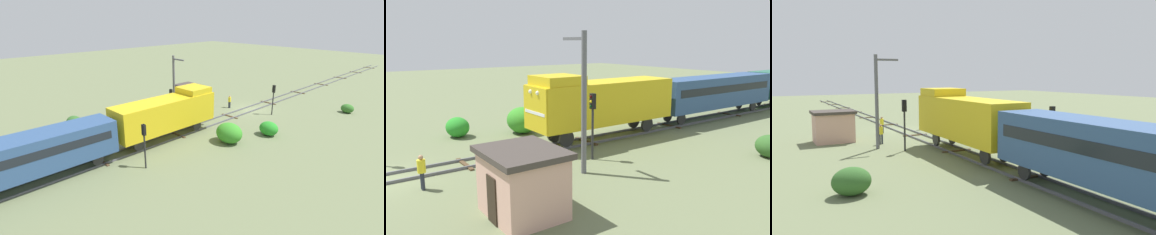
{
  "view_description": "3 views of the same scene",
  "coord_description": "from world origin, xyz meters",
  "views": [
    {
      "loc": [
        -21.99,
        31.96,
        11.91
      ],
      "look_at": [
        -0.41,
        11.19,
        1.61
      ],
      "focal_mm": 28.0,
      "sensor_mm": 36.0,
      "label": 1
    },
    {
      "loc": [
        20.22,
        -2.3,
        6.85
      ],
      "look_at": [
        0.86,
        11.61,
        2.04
      ],
      "focal_mm": 35.0,
      "sensor_mm": 36.0,
      "label": 2
    },
    {
      "loc": [
        13.2,
        37.94,
        5.83
      ],
      "look_at": [
        -1.32,
        11.75,
        2.42
      ],
      "focal_mm": 35.0,
      "sensor_mm": 36.0,
      "label": 3
    }
  ],
  "objects": [
    {
      "name": "relay_hut",
      "position": [
        7.5,
        4.12,
        1.39
      ],
      "size": [
        3.5,
        2.9,
        2.74
      ],
      "color": "#D19E8C",
      "rests_on": "ground"
    },
    {
      "name": "catenary_mast",
      "position": [
        4.93,
        9.02,
        3.95
      ],
      "size": [
        1.94,
        0.28,
        7.42
      ],
      "color": "#595960",
      "rests_on": "ground"
    },
    {
      "name": "worker_near_track",
      "position": [
        2.4,
        1.47,
        1.0
      ],
      "size": [
        0.38,
        0.38,
        1.7
      ],
      "rotation": [
        0.0,
        0.0,
        2.19
      ],
      "color": "#262B38",
      "rests_on": "ground"
    },
    {
      "name": "traffic_signal_far",
      "position": [
        -3.6,
        19.51,
        2.66
      ],
      "size": [
        0.32,
        0.34,
        3.81
      ],
      "color": "#262628",
      "rests_on": "ground"
    },
    {
      "name": "traffic_signal_mid",
      "position": [
        3.4,
        10.83,
        2.76
      ],
      "size": [
        0.32,
        0.34,
        3.95
      ],
      "color": "#262628",
      "rests_on": "ground"
    },
    {
      "name": "bush_mid",
      "position": [
        -6.63,
        6.11,
        0.73
      ],
      "size": [
        2.01,
        1.65,
        1.46
      ],
      "primitive_type": "ellipsoid",
      "color": "#278B26",
      "rests_on": "ground"
    },
    {
      "name": "worker_by_signal",
      "position": [
        4.2,
        7.2,
        1.0
      ],
      "size": [
        0.38,
        0.38,
        1.7
      ],
      "rotation": [
        0.0,
        0.0,
        6.06
      ],
      "color": "#262B38",
      "rests_on": "ground"
    },
    {
      "name": "locomotive",
      "position": [
        0.0,
        14.26,
        2.77
      ],
      "size": [
        2.9,
        11.6,
        4.6
      ],
      "color": "gold",
      "rests_on": "railway_track"
    },
    {
      "name": "bush_near",
      "position": [
        -4.98,
        10.56,
        1.0
      ],
      "size": [
        2.74,
        2.24,
        1.99
      ],
      "primitive_type": "ellipsoid",
      "color": "#358A26",
      "rests_on": "ground"
    },
    {
      "name": "passenger_car_leading",
      "position": [
        0.0,
        27.59,
        2.52
      ],
      "size": [
        2.84,
        14.0,
        3.66
      ],
      "color": "#2D4C7A",
      "rests_on": "railway_track"
    }
  ]
}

